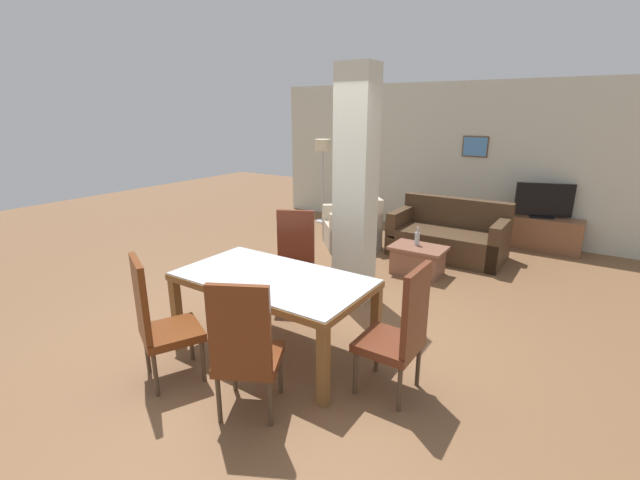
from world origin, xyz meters
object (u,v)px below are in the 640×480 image
object	(u,v)px
coffee_table	(418,260)
tv_stand	(539,233)
dining_table	(273,290)
bottle	(417,238)
dining_chair_near_right	(245,348)
tv_screen	(544,201)
dining_chair_head_right	(400,330)
floor_lamp	(323,153)
sofa	(448,237)
armchair	(354,229)
dining_chair_far_left	(294,257)
dining_chair_near_left	(158,319)

from	to	relation	value
coffee_table	tv_stand	distance (m)	2.51
dining_table	bottle	xyz separation A→B (m)	(0.37, 2.68, -0.10)
dining_chair_near_right	tv_screen	world-z (taller)	dining_chair_near_right
dining_chair_head_right	floor_lamp	size ratio (longest dim) A/B	0.66
sofa	tv_screen	distance (m)	1.70
dining_chair_near_right	floor_lamp	world-z (taller)	floor_lamp
dining_chair_head_right	armchair	size ratio (longest dim) A/B	0.93
dining_chair_head_right	tv_screen	xyz separation A→B (m)	(0.38, 4.82, 0.24)
dining_chair_far_left	sofa	bearing A→B (deg)	-135.17
dining_table	dining_chair_near_right	xyz separation A→B (m)	(0.45, -0.86, -0.03)
bottle	floor_lamp	bearing A→B (deg)	147.80
armchair	floor_lamp	distance (m)	2.04
dining_chair_near_left	tv_screen	distance (m)	6.12
dining_chair_head_right	coffee_table	bearing A→B (deg)	18.07
sofa	armchair	world-z (taller)	sofa
floor_lamp	bottle	bearing A→B (deg)	-32.20
coffee_table	dining_chair_near_left	bearing A→B (deg)	-103.64
dining_table	dining_chair_head_right	xyz separation A→B (m)	(1.28, 0.00, -0.03)
bottle	floor_lamp	size ratio (longest dim) A/B	0.16
armchair	coffee_table	bearing A→B (deg)	-156.99
coffee_table	tv_screen	xyz separation A→B (m)	(1.24, 2.18, 0.60)
dining_chair_near_left	sofa	bearing A→B (deg)	103.93
tv_screen	tv_stand	bearing A→B (deg)	180.00
armchair	floor_lamp	world-z (taller)	floor_lamp
armchair	dining_table	bearing A→B (deg)	154.61
armchair	floor_lamp	xyz separation A→B (m)	(-1.34, 1.09, 1.10)
sofa	floor_lamp	bearing A→B (deg)	-13.98
dining_chair_near_right	tv_stand	distance (m)	5.81
dining_chair_head_right	sofa	xyz separation A→B (m)	(-0.76, 3.67, -0.28)
tv_stand	dining_table	bearing A→B (deg)	-109.02
dining_chair_head_right	dining_chair_near_right	bearing A→B (deg)	136.04
sofa	floor_lamp	distance (m)	3.11
dining_chair_head_right	tv_screen	distance (m)	4.84
dining_chair_near_left	sofa	distance (m)	4.70
armchair	bottle	bearing A→B (deg)	-156.06
tv_screen	floor_lamp	xyz separation A→B (m)	(-3.97, -0.45, 0.59)
coffee_table	floor_lamp	xyz separation A→B (m)	(-2.73, 1.74, 1.19)
coffee_table	tv_screen	bearing A→B (deg)	60.32
dining_chair_far_left	armchair	distance (m)	2.44
dining_table	armchair	world-z (taller)	armchair
dining_table	dining_chair_far_left	size ratio (longest dim) A/B	1.63
dining_chair_near_right	coffee_table	size ratio (longest dim) A/B	1.49
armchair	tv_screen	distance (m)	3.09
armchair	tv_screen	xyz separation A→B (m)	(2.63, 1.53, 0.51)
armchair	floor_lamp	size ratio (longest dim) A/B	0.71
tv_screen	dining_chair_head_right	bearing A→B (deg)	67.18
dining_chair_near_right	sofa	world-z (taller)	dining_chair_near_right
dining_table	bottle	size ratio (longest dim) A/B	6.81
dining_chair_far_left	bottle	bearing A→B (deg)	-140.76
coffee_table	bottle	xyz separation A→B (m)	(-0.05, 0.05, 0.30)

